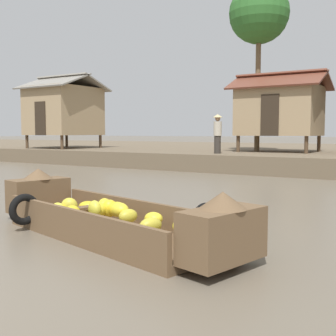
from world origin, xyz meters
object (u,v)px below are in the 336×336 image
(banana_boat, at_px, (108,217))
(stilt_house_left, at_px, (64,110))
(vendor_person, at_px, (218,132))
(palm_tree_far, at_px, (259,14))
(stilt_house_mid_left, at_px, (279,110))

(banana_boat, height_order, stilt_house_left, stilt_house_left)
(stilt_house_left, bearing_deg, vendor_person, -6.51)
(palm_tree_far, bearing_deg, banana_boat, -78.30)
(stilt_house_mid_left, bearing_deg, banana_boat, -82.40)
(banana_boat, height_order, stilt_house_mid_left, stilt_house_mid_left)
(stilt_house_mid_left, distance_m, palm_tree_far, 4.55)
(banana_boat, bearing_deg, stilt_house_mid_left, 97.60)
(banana_boat, bearing_deg, stilt_house_left, 137.59)
(stilt_house_left, height_order, palm_tree_far, palm_tree_far)
(stilt_house_mid_left, height_order, palm_tree_far, palm_tree_far)
(banana_boat, xyz_separation_m, stilt_house_mid_left, (-1.93, 14.48, 2.34))
(palm_tree_far, distance_m, vendor_person, 6.27)
(stilt_house_left, relative_size, vendor_person, 2.49)
(banana_boat, xyz_separation_m, vendor_person, (-3.60, 11.44, 1.33))
(stilt_house_left, distance_m, stilt_house_mid_left, 12.02)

